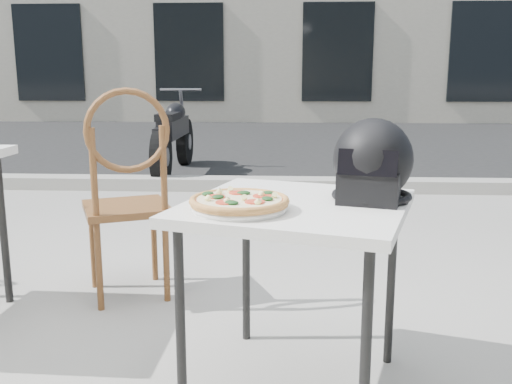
{
  "coord_description": "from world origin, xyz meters",
  "views": [
    {
      "loc": [
        0.55,
        -2.42,
        1.1
      ],
      "look_at": [
        0.46,
        -0.62,
        0.73
      ],
      "focal_mm": 40.0,
      "sensor_mm": 36.0,
      "label": 1
    }
  ],
  "objects_px": {
    "helmet": "(372,164)",
    "motorcycle": "(174,137)",
    "plate": "(239,208)",
    "cafe_chair_main": "(127,185)",
    "cafe_table_main": "(296,220)",
    "pizza": "(239,201)"
  },
  "relations": [
    {
      "from": "helmet",
      "to": "motorcycle",
      "type": "bearing_deg",
      "value": 125.41
    },
    {
      "from": "plate",
      "to": "cafe_chair_main",
      "type": "distance_m",
      "value": 1.1
    },
    {
      "from": "motorcycle",
      "to": "plate",
      "type": "bearing_deg",
      "value": -75.97
    },
    {
      "from": "cafe_chair_main",
      "to": "motorcycle",
      "type": "bearing_deg",
      "value": -105.77
    },
    {
      "from": "helmet",
      "to": "motorcycle",
      "type": "height_order",
      "value": "helmet"
    },
    {
      "from": "motorcycle",
      "to": "cafe_table_main",
      "type": "bearing_deg",
      "value": -73.41
    },
    {
      "from": "pizza",
      "to": "helmet",
      "type": "height_order",
      "value": "helmet"
    },
    {
      "from": "pizza",
      "to": "helmet",
      "type": "bearing_deg",
      "value": 22.07
    },
    {
      "from": "motorcycle",
      "to": "cafe_chair_main",
      "type": "bearing_deg",
      "value": -81.91
    },
    {
      "from": "helmet",
      "to": "pizza",
      "type": "bearing_deg",
      "value": -141.91
    },
    {
      "from": "pizza",
      "to": "motorcycle",
      "type": "xyz_separation_m",
      "value": [
        -1.11,
        4.59,
        -0.3
      ]
    },
    {
      "from": "cafe_table_main",
      "to": "pizza",
      "type": "xyz_separation_m",
      "value": [
        -0.18,
        -0.13,
        0.09
      ]
    },
    {
      "from": "cafe_table_main",
      "to": "cafe_chair_main",
      "type": "xyz_separation_m",
      "value": [
        -0.8,
        0.77,
        -0.04
      ]
    },
    {
      "from": "pizza",
      "to": "helmet",
      "type": "relative_size",
      "value": 1.09
    },
    {
      "from": "cafe_table_main",
      "to": "motorcycle",
      "type": "distance_m",
      "value": 4.65
    },
    {
      "from": "cafe_table_main",
      "to": "pizza",
      "type": "height_order",
      "value": "pizza"
    },
    {
      "from": "pizza",
      "to": "cafe_table_main",
      "type": "bearing_deg",
      "value": 35.56
    },
    {
      "from": "pizza",
      "to": "motorcycle",
      "type": "distance_m",
      "value": 4.73
    },
    {
      "from": "helmet",
      "to": "cafe_chair_main",
      "type": "height_order",
      "value": "cafe_chair_main"
    },
    {
      "from": "plate",
      "to": "cafe_chair_main",
      "type": "xyz_separation_m",
      "value": [
        -0.62,
        0.9,
        -0.11
      ]
    },
    {
      "from": "cafe_table_main",
      "to": "helmet",
      "type": "xyz_separation_m",
      "value": [
        0.26,
        0.05,
        0.18
      ]
    },
    {
      "from": "plate",
      "to": "helmet",
      "type": "xyz_separation_m",
      "value": [
        0.44,
        0.18,
        0.11
      ]
    }
  ]
}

